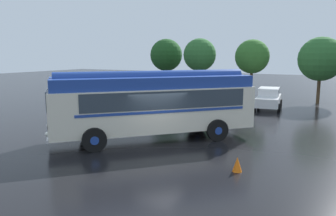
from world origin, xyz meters
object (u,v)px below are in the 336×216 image
object	(u,v)px
car_near_left	(207,94)
traffic_cone	(237,164)
car_mid_right	(269,98)
car_mid_left	(233,97)
vintage_bus	(154,103)

from	to	relation	value
car_near_left	traffic_cone	size ratio (longest dim) A/B	7.82
car_near_left	car_mid_right	bearing A→B (deg)	-1.75
car_mid_left	car_near_left	bearing A→B (deg)	162.91
car_mid_left	car_mid_right	world-z (taller)	same
car_mid_left	traffic_cone	distance (m)	15.05
car_near_left	car_mid_right	distance (m)	5.27
car_mid_left	vintage_bus	bearing A→B (deg)	-92.59
car_mid_left	traffic_cone	size ratio (longest dim) A/B	7.75
car_mid_right	traffic_cone	xyz separation A→B (m)	(1.87, -14.98, -0.57)
car_mid_right	car_mid_left	bearing A→B (deg)	-166.51
vintage_bus	car_mid_right	xyz separation A→B (m)	(3.20, 12.43, -1.05)
car_mid_right	traffic_cone	size ratio (longest dim) A/B	7.93
vintage_bus	car_near_left	xyz separation A→B (m)	(-2.07, 12.59, -1.05)
vintage_bus	car_mid_left	size ratio (longest dim) A/B	2.10
car_mid_left	car_mid_right	distance (m)	2.74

